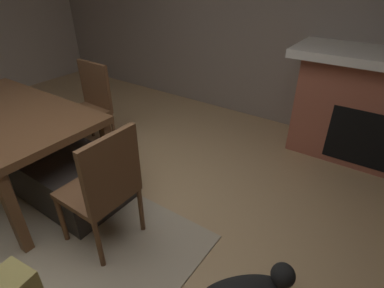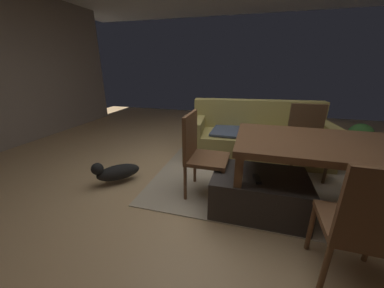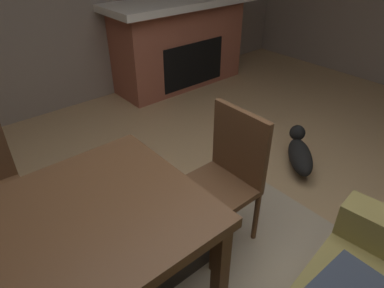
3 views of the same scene
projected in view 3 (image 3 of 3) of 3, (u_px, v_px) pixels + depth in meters
name	position (u px, v px, depth m)	size (l,w,h in m)	color
floor	(230.00, 250.00, 2.29)	(8.97, 8.97, 0.00)	tan
fireplace	(180.00, 43.00, 4.42)	(1.98, 0.76, 1.11)	#9E5642
ottoman_coffee_table	(131.00, 243.00, 2.09)	(0.91, 0.63, 0.39)	#2D2826
tv_remote	(123.00, 207.00, 2.07)	(0.05, 0.16, 0.02)	black
dining_table	(20.00, 261.00, 1.42)	(1.69, 0.96, 0.74)	brown
dining_chair_west	(226.00, 172.00, 2.17)	(0.44, 0.44, 0.93)	brown
small_dog	(300.00, 153.00, 2.99)	(0.50, 0.50, 0.27)	black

